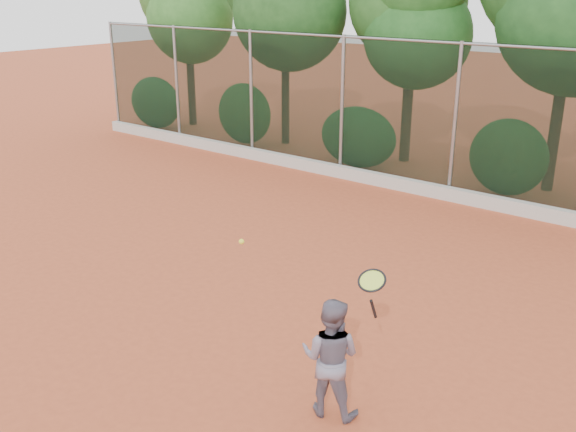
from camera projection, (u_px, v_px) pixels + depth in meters
The scene contains 6 objects.
ground at pixel (247, 312), 9.63m from camera, with size 80.00×80.00×0.00m, color #B54D2A.
concrete_curb at pixel (445, 193), 14.62m from camera, with size 24.00×0.20×0.30m, color #BAB5AC.
tennis_player at pixel (330, 357), 7.16m from camera, with size 0.70×0.54×1.43m, color slate.
chainlink_fence at pixel (455, 118), 14.17m from camera, with size 24.09×0.09×3.50m.
tennis_racket at pixel (372, 284), 6.51m from camera, with size 0.33×0.31×0.57m.
tennis_ball_in_flight at pixel (241, 242), 8.32m from camera, with size 0.07×0.07×0.07m.
Camera 1 is at (5.77, -6.35, 4.64)m, focal length 40.00 mm.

